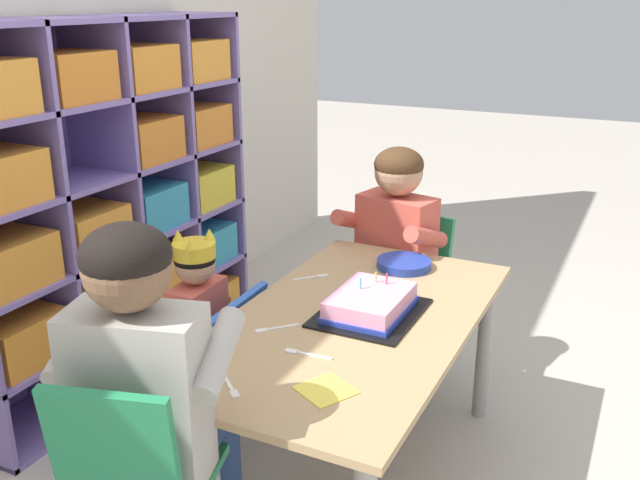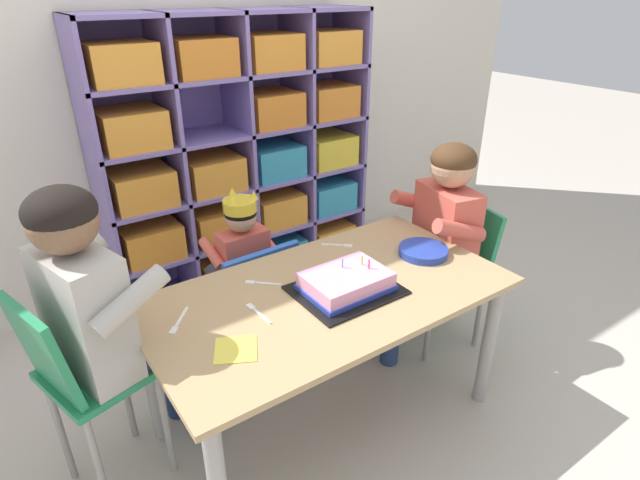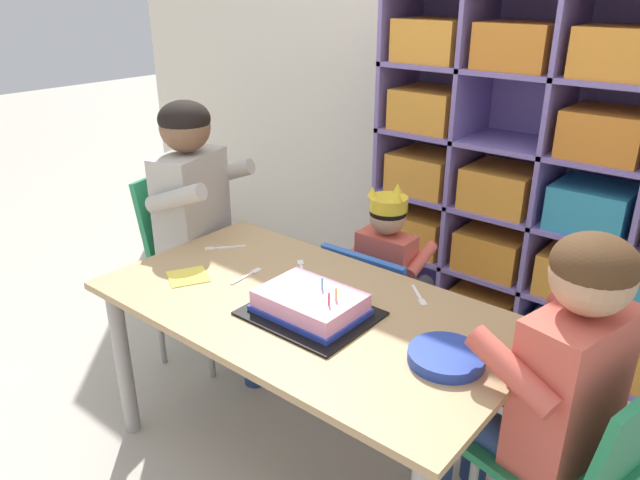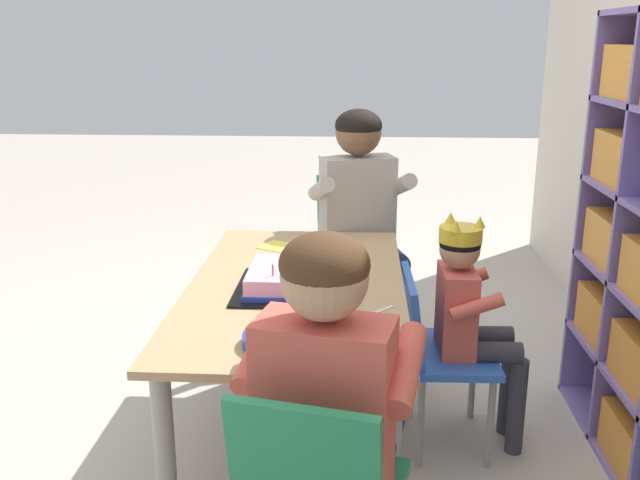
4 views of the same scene
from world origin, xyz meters
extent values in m
plane|color=#BCB2A3|center=(0.00, 0.00, 0.00)|extent=(16.00, 16.00, 0.00)
cube|color=#7F6BB2|center=(-0.46, 1.19, 0.73)|extent=(0.02, 0.35, 1.46)
cube|color=orange|center=(-0.28, 1.18, 0.39)|extent=(0.29, 0.28, 0.17)
cube|color=orange|center=(-0.28, 1.18, 0.68)|extent=(0.29, 0.28, 0.17)
cube|color=tan|center=(0.00, 0.00, 0.59)|extent=(1.28, 0.70, 0.02)
cylinder|color=#9E9993|center=(-0.58, -0.29, 0.29)|extent=(0.05, 0.05, 0.57)
cylinder|color=#9E9993|center=(0.58, -0.29, 0.29)|extent=(0.05, 0.05, 0.57)
cylinder|color=#9E9993|center=(-0.58, 0.29, 0.29)|extent=(0.05, 0.05, 0.57)
cylinder|color=#9E9993|center=(0.58, 0.29, 0.29)|extent=(0.05, 0.05, 0.57)
cube|color=blue|center=(-0.06, 0.52, 0.33)|extent=(0.38, 0.30, 0.03)
cube|color=blue|center=(-0.06, 0.39, 0.48)|extent=(0.35, 0.07, 0.26)
cylinder|color=gray|center=(0.09, 0.64, 0.16)|extent=(0.02, 0.02, 0.32)
cylinder|color=gray|center=(-0.23, 0.63, 0.16)|extent=(0.02, 0.02, 0.32)
cylinder|color=gray|center=(0.10, 0.41, 0.16)|extent=(0.02, 0.02, 0.32)
cylinder|color=gray|center=(-0.22, 0.40, 0.16)|extent=(0.02, 0.02, 0.32)
cube|color=#D15647|center=(-0.06, 0.53, 0.49)|extent=(0.21, 0.12, 0.29)
sphere|color=tan|center=(-0.06, 0.53, 0.71)|extent=(0.13, 0.13, 0.13)
ellipsoid|color=black|center=(-0.06, 0.53, 0.73)|extent=(0.14, 0.14, 0.10)
cylinder|color=yellow|center=(-0.06, 0.53, 0.76)|extent=(0.14, 0.14, 0.05)
cone|color=yellow|center=(-0.07, 0.59, 0.80)|extent=(0.04, 0.04, 0.04)
cone|color=yellow|center=(-0.01, 0.50, 0.80)|extent=(0.04, 0.04, 0.04)
cone|color=yellow|center=(-0.12, 0.50, 0.80)|extent=(0.04, 0.04, 0.04)
cylinder|color=#33333D|center=(0.00, 0.64, 0.37)|extent=(0.08, 0.21, 0.07)
cylinder|color=#33333D|center=(-0.13, 0.63, 0.37)|extent=(0.08, 0.21, 0.07)
cylinder|color=#33333D|center=(-0.01, 0.74, 0.17)|extent=(0.06, 0.06, 0.34)
cylinder|color=#33333D|center=(-0.13, 0.74, 0.17)|extent=(0.06, 0.06, 0.34)
cylinder|color=#D15647|center=(0.06, 0.57, 0.55)|extent=(0.05, 0.17, 0.10)
cylinder|color=#D15647|center=(-0.19, 0.57, 0.55)|extent=(0.05, 0.17, 0.10)
cube|color=#238451|center=(-0.75, 0.19, 0.47)|extent=(0.37, 0.38, 0.03)
cube|color=#238451|center=(-0.89, 0.15, 0.63)|extent=(0.14, 0.29, 0.31)
cylinder|color=gray|center=(-0.60, 0.11, 0.23)|extent=(0.02, 0.02, 0.45)
cylinder|color=gray|center=(-0.67, 0.34, 0.23)|extent=(0.02, 0.02, 0.45)
cylinder|color=gray|center=(-0.83, 0.04, 0.23)|extent=(0.02, 0.02, 0.45)
cylinder|color=gray|center=(-0.90, 0.28, 0.23)|extent=(0.02, 0.02, 0.45)
cube|color=#B2ADA3|center=(-0.75, 0.19, 0.68)|extent=(0.24, 0.33, 0.42)
sphere|color=brown|center=(-0.75, 0.19, 0.99)|extent=(0.19, 0.19, 0.19)
ellipsoid|color=black|center=(-0.75, 0.19, 1.02)|extent=(0.19, 0.19, 0.14)
cylinder|color=navy|center=(-0.58, 0.15, 0.50)|extent=(0.32, 0.18, 0.10)
cylinder|color=navy|center=(-0.63, 0.32, 0.50)|extent=(0.32, 0.18, 0.10)
cylinder|color=navy|center=(-0.44, 0.19, 0.24)|extent=(0.08, 0.08, 0.47)
cylinder|color=navy|center=(-0.49, 0.36, 0.24)|extent=(0.08, 0.08, 0.47)
cylinder|color=#B2ADA3|center=(-0.65, 0.04, 0.78)|extent=(0.26, 0.13, 0.14)
cylinder|color=#B2ADA3|center=(-0.74, 0.37, 0.78)|extent=(0.26, 0.13, 0.14)
cube|color=#238451|center=(0.90, 0.10, 0.52)|extent=(0.13, 0.33, 0.31)
cube|color=#D15647|center=(0.74, 0.13, 0.57)|extent=(0.22, 0.33, 0.42)
sphere|color=tan|center=(0.74, 0.13, 0.88)|extent=(0.19, 0.19, 0.19)
ellipsoid|color=#472D19|center=(0.74, 0.13, 0.91)|extent=(0.19, 0.19, 0.14)
cylinder|color=navy|center=(0.61, 0.25, 0.39)|extent=(0.31, 0.16, 0.10)
cylinder|color=navy|center=(0.57, 0.07, 0.39)|extent=(0.31, 0.16, 0.10)
cylinder|color=navy|center=(0.43, 0.11, 0.18)|extent=(0.08, 0.08, 0.36)
cylinder|color=#D15647|center=(0.72, 0.31, 0.66)|extent=(0.26, 0.12, 0.14)
cylinder|color=#D15647|center=(0.65, -0.02, 0.66)|extent=(0.26, 0.12, 0.14)
cube|color=black|center=(0.05, -0.04, 0.60)|extent=(0.36, 0.29, 0.01)
cube|color=#EF9EC6|center=(0.05, -0.04, 0.64)|extent=(0.28, 0.21, 0.06)
cube|color=#283DB2|center=(0.05, -0.04, 0.61)|extent=(0.30, 0.22, 0.02)
cylinder|color=#EFCC4C|center=(0.13, -0.02, 0.69)|extent=(0.01, 0.01, 0.04)
cylinder|color=#E54C66|center=(0.13, -0.06, 0.69)|extent=(0.01, 0.01, 0.04)
cylinder|color=#4CB2E5|center=(0.06, 0.00, 0.69)|extent=(0.01, 0.01, 0.04)
cylinder|color=#233DA3|center=(0.47, 0.00, 0.61)|extent=(0.20, 0.20, 0.03)
cube|color=#F4DB4C|center=(-0.41, -0.11, 0.60)|extent=(0.17, 0.17, 0.00)
cube|color=white|center=(-0.15, 0.16, 0.60)|extent=(0.08, 0.07, 0.00)
cube|color=white|center=(-0.20, 0.20, 0.60)|extent=(0.04, 0.04, 0.00)
cube|color=white|center=(0.22, 0.27, 0.60)|extent=(0.07, 0.07, 0.00)
cube|color=white|center=(0.27, 0.23, 0.60)|extent=(0.04, 0.04, 0.00)
cube|color=white|center=(-0.27, -0.01, 0.60)|extent=(0.02, 0.10, 0.00)
cube|color=white|center=(-0.27, 0.06, 0.60)|extent=(0.02, 0.04, 0.00)
cube|color=white|center=(-0.48, 0.14, 0.60)|extent=(0.08, 0.09, 0.00)
cube|color=white|center=(-0.53, 0.08, 0.60)|extent=(0.04, 0.04, 0.00)
camera|label=1|loc=(-1.81, -0.78, 1.53)|focal=39.80mm
camera|label=2|loc=(-0.90, -1.24, 1.57)|focal=28.65mm
camera|label=3|loc=(1.04, -1.19, 1.49)|focal=33.77mm
camera|label=4|loc=(2.12, 0.20, 1.36)|focal=38.97mm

